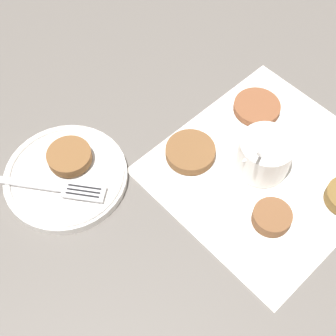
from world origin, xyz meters
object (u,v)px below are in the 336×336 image
Objects in this scene: serving_plate at (66,176)px; fork at (62,189)px; sauce_bowl at (264,156)px; fritter_on_plate at (69,156)px.

fork is at bearing 56.27° from serving_plate.
fork is (0.02, 0.03, 0.01)m from serving_plate.
sauce_bowl is 0.32m from fritter_on_plate.
sauce_bowl is at bearing 155.52° from fork.
fritter_on_plate is at bearing -130.31° from fork.
fork is at bearing -24.48° from sauce_bowl.
serving_plate is 0.03m from fork.
fritter_on_plate reaches higher than fork.
serving_plate is at bearing -123.73° from fork.
fritter_on_plate is 0.06m from fork.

